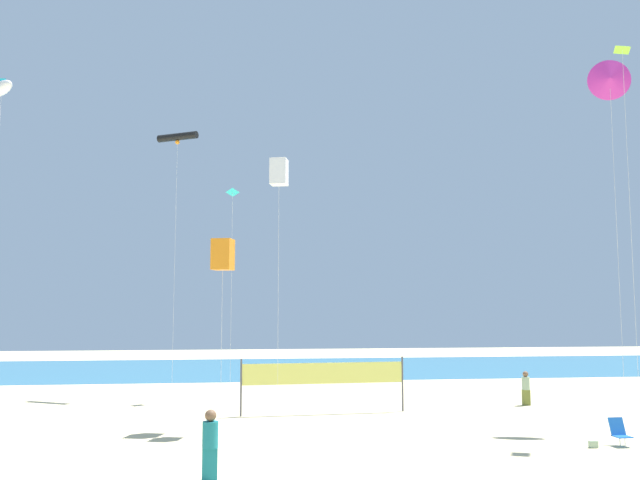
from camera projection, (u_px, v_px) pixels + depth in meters
ocean_band at (269, 368)px, 51.71m from camera, size 120.00×20.00×0.01m
beachgoer_sage_shirt at (526, 387)px, 31.60m from camera, size 0.36×0.36×1.59m
beachgoer_teal_shirt at (210, 442)px, 17.71m from camera, size 0.42×0.42×1.83m
folding_beach_chair at (619, 431)px, 22.17m from camera, size 0.52×0.65×0.89m
volleyball_net at (324, 376)px, 29.09m from camera, size 7.23×0.61×2.40m
beach_handbag at (593, 444)px, 21.78m from camera, size 0.28×0.14×0.22m
kite_orange_box at (223, 255)px, 26.13m from camera, size 0.94×0.94×7.23m
kite_white_inflatable at (2, 89)px, 31.22m from camera, size 1.64×1.72×15.24m
kite_lime_diamond at (623, 57)px, 25.76m from camera, size 0.73×0.72×14.65m
kite_white_box at (279, 172)px, 26.61m from camera, size 0.80×0.80×10.46m
kite_cyan_diamond at (233, 196)px, 35.18m from camera, size 0.55×0.55×10.86m
kite_black_tube at (178, 138)px, 37.21m from camera, size 2.36×1.57×14.27m
kite_magenta_delta at (610, 79)px, 28.13m from camera, size 1.75×0.90×15.02m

